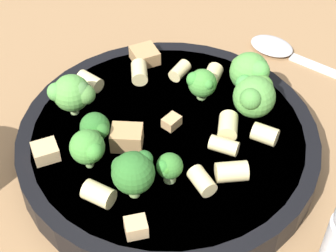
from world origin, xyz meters
The scene contains 26 objects.
ground_plane centered at (0.00, 0.00, 0.00)m, with size 2.00×2.00×0.00m, color #936D47.
pasta_bowl centered at (0.00, 0.00, 0.02)m, with size 0.28×0.28×0.03m.
broccoli_floret_0 centered at (-0.06, -0.08, 0.05)m, with size 0.04×0.04×0.04m.
broccoli_floret_1 centered at (-0.07, -0.05, 0.05)m, with size 0.04×0.05×0.04m.
broccoli_floret_2 centered at (0.06, 0.03, 0.05)m, with size 0.03×0.03×0.03m.
broccoli_floret_3 centered at (-0.02, -0.06, 0.05)m, with size 0.03×0.03×0.03m.
broccoli_floret_4 centered at (0.05, 0.06, 0.05)m, with size 0.03×0.03×0.04m.
broccoli_floret_5 centered at (-0.02, 0.05, 0.05)m, with size 0.02×0.02×0.03m.
broccoli_floret_6 centered at (0.09, 0.00, 0.05)m, with size 0.04×0.03×0.04m.
broccoli_floret_7 centered at (0.01, 0.07, 0.06)m, with size 0.04×0.04×0.04m.
rigatoni_0 centered at (-0.02, -0.08, 0.04)m, with size 0.02×0.02×0.03m, color beige.
rigatoni_1 centered at (0.05, -0.07, 0.04)m, with size 0.02×0.02×0.02m, color beige.
rigatoni_2 centered at (-0.05, 0.01, 0.04)m, with size 0.01×0.01×0.03m, color beige.
rigatoni_3 centered at (0.09, -0.04, 0.04)m, with size 0.01×0.01×0.02m, color beige.
rigatoni_4 centered at (-0.05, -0.02, 0.04)m, with size 0.02×0.02×0.02m, color beige.
rigatoni_5 centered at (0.03, 0.09, 0.04)m, with size 0.02×0.02×0.02m, color beige.
rigatoni_6 centered at (0.01, -0.08, 0.04)m, with size 0.01×0.01×0.02m, color beige.
rigatoni_7 centered at (-0.07, 0.03, 0.04)m, with size 0.02×0.02×0.03m, color beige.
rigatoni_8 centered at (-0.09, -0.02, 0.04)m, with size 0.02×0.02×0.02m, color beige.
rigatoni_9 centered at (-0.05, 0.05, 0.04)m, with size 0.02×0.02×0.02m, color beige.
chicken_chunk_0 centered at (0.06, -0.09, 0.04)m, with size 0.03×0.03×0.01m, color tan.
chicken_chunk_1 centered at (0.09, 0.06, 0.04)m, with size 0.02×0.02×0.01m, color tan.
chicken_chunk_2 centered at (0.00, -0.01, 0.03)m, with size 0.02×0.01×0.01m, color tan.
chicken_chunk_3 centered at (0.03, 0.02, 0.04)m, with size 0.03×0.02×0.02m, color tan.
chicken_chunk_4 centered at (-0.01, 0.11, 0.04)m, with size 0.02×0.02×0.01m, color tan.
spoon centered at (-0.08, -0.19, 0.00)m, with size 0.16×0.07×0.01m.
Camera 1 is at (-0.11, 0.34, 0.40)m, focal length 60.00 mm.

